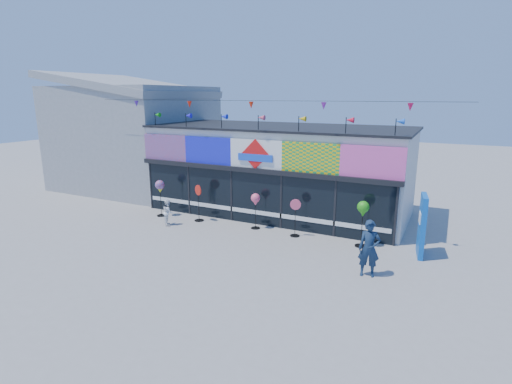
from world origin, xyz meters
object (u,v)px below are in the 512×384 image
Objects in this scene: spinner_0 at (160,188)px; adult_man at (369,249)px; spinner_2 at (256,201)px; child at (168,212)px; blue_sign at (422,226)px; spinner_4 at (363,210)px; spinner_1 at (199,202)px; spinner_3 at (295,217)px.

adult_man reaches higher than spinner_0.
spinner_2 is 1.35× the size of child.
spinner_0 is 0.94× the size of adult_man.
blue_sign is 1.25× the size of spinner_4.
blue_sign reaches higher than adult_man.
child is (-8.80, 1.28, -0.34)m from adult_man.
spinner_1 is at bearing 4.24° from spinner_0.
spinner_4 is at bearing -1.31° from spinner_2.
spinner_3 is at bearing 172.75° from blue_sign.
spinner_3 is (4.59, 0.03, -0.06)m from spinner_1.
blue_sign reaches higher than spinner_2.
spinner_3 reaches higher than spinner_2.
blue_sign is at bearing 50.16° from adult_man.
spinner_4 is at bearing 0.65° from spinner_1.
blue_sign is at bearing -120.83° from child.
blue_sign is at bearing 1.74° from spinner_4.
adult_man is (3.34, -2.37, 0.09)m from spinner_3.
spinner_0 is at bearing -175.76° from spinner_1.
spinner_2 is 1.00× the size of spinner_3.
spinner_3 is at bearing -178.95° from spinner_4.
blue_sign reaches higher than spinner_4.
spinner_3 is at bearing 1.59° from spinner_0.
blue_sign is 1.21× the size of adult_man.
spinner_3 is 0.85× the size of adult_man.
spinner_0 is at bearing -178.41° from spinner_3.
spinner_3 is (1.84, -0.15, -0.41)m from spinner_2.
spinner_4 is at bearing 94.70° from adult_man.
blue_sign is 11.27m from spinner_0.
spinner_0 is at bearing -178.56° from spinner_4.
spinner_0 is at bearing 155.61° from adult_man.
adult_man is at bearing -12.39° from spinner_0.
spinner_0 is 1.11× the size of spinner_2.
adult_man is at bearing -135.87° from child.
spinner_3 is 0.87× the size of spinner_4.
adult_man is 1.59× the size of child.
spinner_1 reaches higher than spinner_2.
spinner_0 is 9.23m from spinner_4.
blue_sign is 2.81m from adult_man.
spinner_3 is at bearing -116.30° from child.
adult_man reaches higher than child.
spinner_1 is 2.78m from spinner_2.
child is (-8.08, -1.14, -0.84)m from spinner_4.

